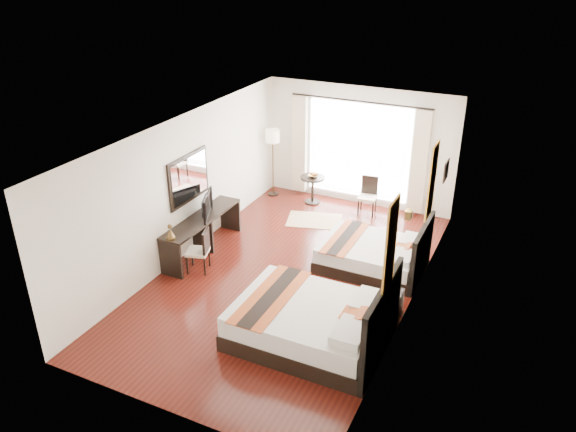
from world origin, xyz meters
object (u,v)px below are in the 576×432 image
at_px(nightstand, 389,304).
at_px(floor_lamp, 273,140).
at_px(bed_far, 375,255).
at_px(console_desk, 203,234).
at_px(desk_chair, 199,258).
at_px(side_table, 312,190).
at_px(bed_near, 314,322).
at_px(window_chair, 367,203).
at_px(fruit_bowl, 313,176).
at_px(table_lamp, 394,274).
at_px(television, 204,205).
at_px(vase, 389,293).

bearing_deg(nightstand, floor_lamp, 137.40).
xyz_separation_m(bed_far, nightstand, (0.68, -1.41, -0.06)).
relative_size(nightstand, console_desk, 0.21).
distance_m(desk_chair, side_table, 3.85).
relative_size(bed_near, console_desk, 1.06).
bearing_deg(window_chair, nightstand, 16.99).
xyz_separation_m(nightstand, desk_chair, (-3.66, -0.12, 0.03)).
relative_size(console_desk, fruit_bowl, 9.20).
bearing_deg(console_desk, side_table, 71.27).
xyz_separation_m(table_lamp, window_chair, (-1.59, 3.58, -0.51)).
distance_m(television, fruit_bowl, 3.21).
bearing_deg(vase, table_lamp, 95.17).
height_order(bed_far, window_chair, bed_far).
height_order(console_desk, desk_chair, desk_chair).
bearing_deg(floor_lamp, television, -89.44).
distance_m(nightstand, side_table, 4.71).
xyz_separation_m(floor_lamp, fruit_bowl, (1.08, -0.05, -0.71)).
distance_m(bed_near, table_lamp, 1.57).
height_order(television, desk_chair, television).
xyz_separation_m(nightstand, television, (-3.99, 0.63, 0.76)).
relative_size(bed_far, television, 2.35).
height_order(television, side_table, television).
bearing_deg(console_desk, bed_far, 14.51).
bearing_deg(fruit_bowl, side_table, 122.96).
relative_size(floor_lamp, side_table, 2.49).
xyz_separation_m(nightstand, window_chair, (-1.58, 3.68, 0.04)).
xyz_separation_m(bed_far, side_table, (-2.27, 2.26, 0.05)).
bearing_deg(desk_chair, bed_near, 142.32).
bearing_deg(side_table, table_lamp, -50.33).
xyz_separation_m(bed_far, desk_chair, (-2.98, -1.52, -0.02)).
bearing_deg(bed_far, bed_near, -94.36).
bearing_deg(television, floor_lamp, -22.56).
height_order(television, floor_lamp, floor_lamp).
height_order(nightstand, fruit_bowl, fruit_bowl).
bearing_deg(window_chair, floor_lamp, -96.74).
distance_m(console_desk, window_chair, 3.96).
relative_size(bed_near, side_table, 3.49).
height_order(desk_chair, side_table, desk_chair).
bearing_deg(nightstand, bed_far, 115.89).
distance_m(console_desk, fruit_bowl, 3.29).
distance_m(fruit_bowl, window_chair, 1.42).
distance_m(bed_far, vase, 1.77).
relative_size(desk_chair, window_chair, 1.00).
bearing_deg(window_chair, vase, 16.43).
relative_size(console_desk, window_chair, 2.55).
bearing_deg(side_table, desk_chair, -100.68).
bearing_deg(vase, side_table, 127.79).
xyz_separation_m(table_lamp, side_table, (-2.96, 3.57, -0.44)).
height_order(table_lamp, desk_chair, table_lamp).
bearing_deg(side_table, bed_far, -44.88).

